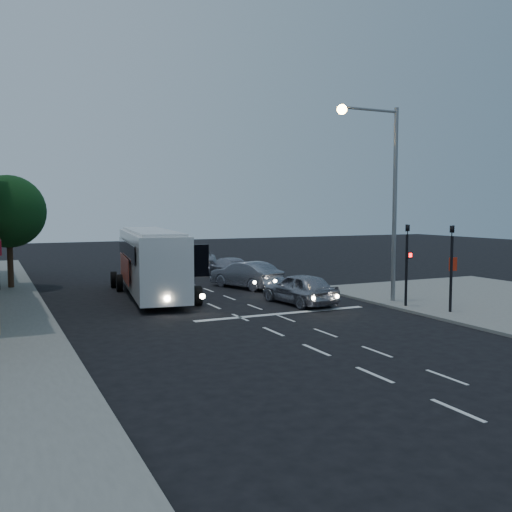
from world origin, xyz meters
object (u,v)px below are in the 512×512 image
car_suv (300,289)px  car_sedan_a (246,275)px  car_extra (168,255)px  traffic_signal_main (407,255)px  streetlight (384,181)px  street_tree (8,208)px  traffic_signal_side (452,258)px  regulatory_sign (452,274)px  tour_bus (151,260)px  car_sedan_c (198,260)px  car_sedan_b (228,268)px

car_suv → car_sedan_a: bearing=-95.3°
car_extra → traffic_signal_main: (3.78, -24.46, 1.64)m
streetlight → car_extra: bearing=98.7°
car_sedan_a → street_tree: size_ratio=0.74×
car_suv → car_sedan_a: 6.04m
car_extra → streetlight: 23.83m
car_sedan_a → car_extra: bearing=-108.3°
car_suv → traffic_signal_side: traffic_signal_side is taller
regulatory_sign → tour_bus: bearing=139.0°
car_sedan_a → car_sedan_c: car_sedan_c is taller
car_sedan_b → traffic_signal_side: bearing=104.2°
regulatory_sign → car_suv: bearing=143.5°
car_sedan_c → traffic_signal_main: (3.14, -18.93, 1.65)m
car_suv → traffic_signal_side: bearing=126.0°
car_sedan_b → car_extra: 10.68m
car_sedan_a → traffic_signal_side: bearing=94.0°
car_sedan_b → street_tree: 13.46m
car_extra → street_tree: 16.21m
car_extra → traffic_signal_side: bearing=96.1°
car_sedan_c → traffic_signal_side: traffic_signal_side is taller
car_suv → car_extra: 21.44m
traffic_signal_side → traffic_signal_main: bearing=109.5°
car_sedan_c → traffic_signal_main: 19.26m
car_sedan_c → regulatory_sign: (4.84, -19.95, 0.82)m
car_sedan_b → car_sedan_c: bearing=-86.1°
regulatory_sign → street_tree: bearing=138.9°
traffic_signal_main → car_extra: bearing=98.8°
car_sedan_b → tour_bus: bearing=40.4°
traffic_signal_main → traffic_signal_side: same height
car_sedan_a → traffic_signal_main: 9.96m
streetlight → regulatory_sign: bearing=-51.3°
car_sedan_b → car_sedan_c: size_ratio=0.84×
car_suv → streetlight: streetlight is taller
car_sedan_c → streetlight: 18.43m
tour_bus → street_tree: 8.98m
car_sedan_b → street_tree: bearing=-0.6°
traffic_signal_main → street_tree: bearing=138.0°
car_extra → traffic_signal_main: 24.81m
car_sedan_c → car_sedan_b: bearing=112.6°
car_sedan_a → traffic_signal_main: traffic_signal_main is taller
tour_bus → streetlight: 12.22m
car_extra → streetlight: (3.53, -23.04, 4.95)m
tour_bus → street_tree: size_ratio=1.82×
car_sedan_a → traffic_signal_side: (4.50, -11.04, 1.67)m
streetlight → car_sedan_b: bearing=102.1°
car_suv → regulatory_sign: regulatory_sign is taller
street_tree → tour_bus: bearing=-41.2°
car_sedan_b → regulatory_sign: 15.56m
car_extra → car_sedan_a: bearing=86.4°
tour_bus → traffic_signal_main: bearing=-34.7°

